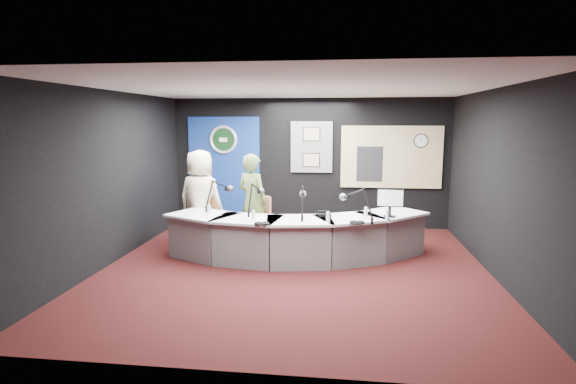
# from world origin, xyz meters

# --- Properties ---
(ground) EXTENTS (6.00, 6.00, 0.00)m
(ground) POSITION_xyz_m (0.00, 0.00, 0.00)
(ground) COLOR black
(ground) RESTS_ON ground
(ceiling) EXTENTS (6.00, 6.00, 0.02)m
(ceiling) POSITION_xyz_m (0.00, 0.00, 2.80)
(ceiling) COLOR silver
(ceiling) RESTS_ON ground
(wall_back) EXTENTS (6.00, 0.02, 2.80)m
(wall_back) POSITION_xyz_m (0.00, 3.00, 1.40)
(wall_back) COLOR black
(wall_back) RESTS_ON ground
(wall_front) EXTENTS (6.00, 0.02, 2.80)m
(wall_front) POSITION_xyz_m (0.00, -3.00, 1.40)
(wall_front) COLOR black
(wall_front) RESTS_ON ground
(wall_left) EXTENTS (0.02, 6.00, 2.80)m
(wall_left) POSITION_xyz_m (-3.00, 0.00, 1.40)
(wall_left) COLOR black
(wall_left) RESTS_ON ground
(wall_right) EXTENTS (0.02, 6.00, 2.80)m
(wall_right) POSITION_xyz_m (3.00, 0.00, 1.40)
(wall_right) COLOR black
(wall_right) RESTS_ON ground
(broadcast_desk) EXTENTS (4.50, 1.90, 0.75)m
(broadcast_desk) POSITION_xyz_m (-0.05, 0.55, 0.38)
(broadcast_desk) COLOR silver
(broadcast_desk) RESTS_ON ground
(backdrop_panel) EXTENTS (1.60, 0.05, 2.30)m
(backdrop_panel) POSITION_xyz_m (-1.90, 2.97, 1.25)
(backdrop_panel) COLOR navy
(backdrop_panel) RESTS_ON wall_back
(agency_seal) EXTENTS (0.63, 0.07, 0.63)m
(agency_seal) POSITION_xyz_m (-1.90, 2.93, 1.90)
(agency_seal) COLOR silver
(agency_seal) RESTS_ON backdrop_panel
(seal_center) EXTENTS (0.48, 0.01, 0.48)m
(seal_center) POSITION_xyz_m (-1.90, 2.94, 1.90)
(seal_center) COLOR black
(seal_center) RESTS_ON backdrop_panel
(pinboard) EXTENTS (0.90, 0.04, 1.10)m
(pinboard) POSITION_xyz_m (0.05, 2.97, 1.75)
(pinboard) COLOR slate
(pinboard) RESTS_ON wall_back
(framed_photo_upper) EXTENTS (0.34, 0.02, 0.27)m
(framed_photo_upper) POSITION_xyz_m (0.05, 2.94, 2.03)
(framed_photo_upper) COLOR gray
(framed_photo_upper) RESTS_ON pinboard
(framed_photo_lower) EXTENTS (0.34, 0.02, 0.27)m
(framed_photo_lower) POSITION_xyz_m (0.05, 2.94, 1.47)
(framed_photo_lower) COLOR gray
(framed_photo_lower) RESTS_ON pinboard
(booth_window_frame) EXTENTS (2.12, 0.06, 1.32)m
(booth_window_frame) POSITION_xyz_m (1.75, 2.97, 1.55)
(booth_window_frame) COLOR tan
(booth_window_frame) RESTS_ON wall_back
(booth_glow) EXTENTS (2.00, 0.02, 1.20)m
(booth_glow) POSITION_xyz_m (1.75, 2.96, 1.55)
(booth_glow) COLOR #D6C187
(booth_glow) RESTS_ON booth_window_frame
(equipment_rack) EXTENTS (0.55, 0.02, 0.75)m
(equipment_rack) POSITION_xyz_m (1.30, 2.94, 1.40)
(equipment_rack) COLOR black
(equipment_rack) RESTS_ON booth_window_frame
(wall_clock) EXTENTS (0.28, 0.01, 0.28)m
(wall_clock) POSITION_xyz_m (2.35, 2.94, 1.90)
(wall_clock) COLOR white
(wall_clock) RESTS_ON booth_window_frame
(armchair_left) EXTENTS (0.72, 0.72, 0.98)m
(armchair_left) POSITION_xyz_m (-1.88, 1.16, 0.49)
(armchair_left) COLOR #B47552
(armchair_left) RESTS_ON ground
(armchair_right) EXTENTS (0.75, 0.75, 0.95)m
(armchair_right) POSITION_xyz_m (-0.88, 1.07, 0.48)
(armchair_right) COLOR #B47552
(armchair_right) RESTS_ON ground
(draped_jacket) EXTENTS (0.50, 0.28, 0.70)m
(draped_jacket) POSITION_xyz_m (-2.00, 1.40, 0.62)
(draped_jacket) COLOR gray
(draped_jacket) RESTS_ON armchair_left
(person_man) EXTENTS (0.97, 0.73, 1.79)m
(person_man) POSITION_xyz_m (-1.88, 1.16, 0.89)
(person_man) COLOR beige
(person_man) RESTS_ON ground
(person_woman) EXTENTS (0.76, 0.68, 1.74)m
(person_woman) POSITION_xyz_m (-0.88, 1.07, 0.87)
(person_woman) COLOR #586836
(person_woman) RESTS_ON ground
(computer_monitor) EXTENTS (0.46, 0.07, 0.32)m
(computer_monitor) POSITION_xyz_m (1.51, 0.59, 1.07)
(computer_monitor) COLOR black
(computer_monitor) RESTS_ON broadcast_desk
(desk_phone) EXTENTS (0.22, 0.18, 0.05)m
(desk_phone) POSITION_xyz_m (0.45, 0.52, 0.78)
(desk_phone) COLOR black
(desk_phone) RESTS_ON broadcast_desk
(headphones_near) EXTENTS (0.23, 0.23, 0.04)m
(headphones_near) POSITION_xyz_m (0.96, 0.06, 0.77)
(headphones_near) COLOR black
(headphones_near) RESTS_ON broadcast_desk
(headphones_far) EXTENTS (0.20, 0.20, 0.03)m
(headphones_far) POSITION_xyz_m (-0.48, -0.20, 0.77)
(headphones_far) COLOR black
(headphones_far) RESTS_ON broadcast_desk
(paper_stack) EXTENTS (0.36, 0.39, 0.00)m
(paper_stack) POSITION_xyz_m (-1.45, 0.47, 0.75)
(paper_stack) COLOR white
(paper_stack) RESTS_ON broadcast_desk
(notepad) EXTENTS (0.20, 0.28, 0.00)m
(notepad) POSITION_xyz_m (-0.60, 0.27, 0.75)
(notepad) COLOR white
(notepad) RESTS_ON broadcast_desk
(boom_mic_a) EXTENTS (0.41, 0.67, 0.60)m
(boom_mic_a) POSITION_xyz_m (-1.45, 0.87, 1.05)
(boom_mic_a) COLOR black
(boom_mic_a) RESTS_ON broadcast_desk
(boom_mic_b) EXTENTS (0.22, 0.73, 0.60)m
(boom_mic_b) POSITION_xyz_m (-0.74, 0.60, 1.05)
(boom_mic_b) COLOR black
(boom_mic_b) RESTS_ON broadcast_desk
(boom_mic_c) EXTENTS (0.16, 0.74, 0.60)m
(boom_mic_c) POSITION_xyz_m (0.09, 0.39, 1.05)
(boom_mic_c) COLOR black
(boom_mic_c) RESTS_ON broadcast_desk
(boom_mic_d) EXTENTS (0.57, 0.55, 0.60)m
(boom_mic_d) POSITION_xyz_m (0.96, 0.26, 1.05)
(boom_mic_d) COLOR black
(boom_mic_d) RESTS_ON broadcast_desk
(water_bottles) EXTENTS (3.01, 0.53, 0.18)m
(water_bottles) POSITION_xyz_m (-0.02, 0.27, 0.84)
(water_bottles) COLOR silver
(water_bottles) RESTS_ON broadcast_desk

